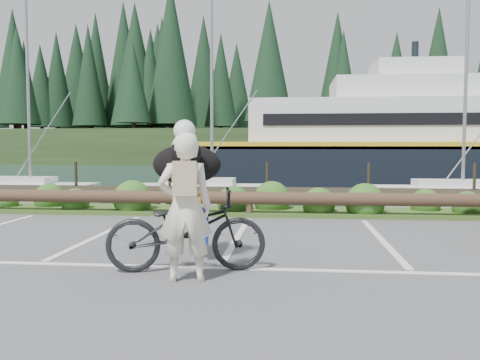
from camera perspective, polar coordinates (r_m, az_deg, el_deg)
name	(u,v)px	position (r m, az deg, el deg)	size (l,w,h in m)	color
ground	(223,262)	(7.51, -1.90, -9.15)	(72.00, 72.00, 0.00)	#4C4C4E
harbor_backdrop	(289,155)	(85.68, 5.48, 2.84)	(170.00, 160.00, 30.00)	#172D39
vegetation_strip	(252,211)	(12.69, 1.34, -3.51)	(34.00, 1.60, 0.10)	#3D5B21
log_rail	(250,217)	(12.01, 1.07, -4.18)	(32.00, 0.30, 0.60)	#443021
bicycle	(186,230)	(6.90, -6.07, -5.59)	(0.75, 2.14, 1.13)	black
cyclist	(185,207)	(6.35, -6.19, -3.06)	(0.68, 0.45, 1.86)	#F3E8CD
dog	(187,164)	(7.49, -6.01, 1.76)	(1.02, 0.50, 0.59)	black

